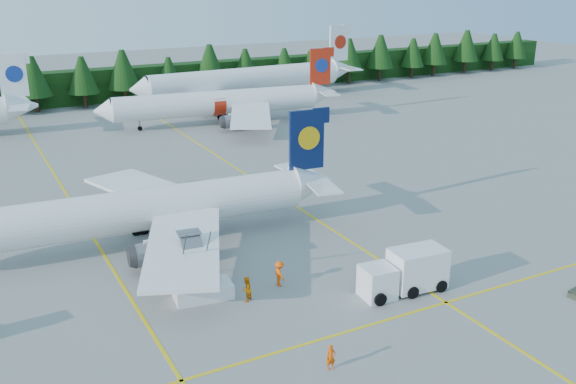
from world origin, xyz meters
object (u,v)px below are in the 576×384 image
airliner_navy (121,214)px  service_truck (403,272)px  airstairs (202,286)px  airliner_red (214,103)px

airliner_navy → service_truck: size_ratio=5.42×
airstairs → airliner_navy: bearing=111.4°
service_truck → airstairs: bearing=159.5°
airliner_red → airstairs: 56.37m
airliner_navy → airstairs: 11.91m
airliner_navy → airliner_red: bearing=62.8°
service_truck → airliner_navy: bearing=137.7°
airliner_red → service_truck: bearing=-91.3°
airstairs → service_truck: 14.93m
airliner_navy → airliner_red: 47.55m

